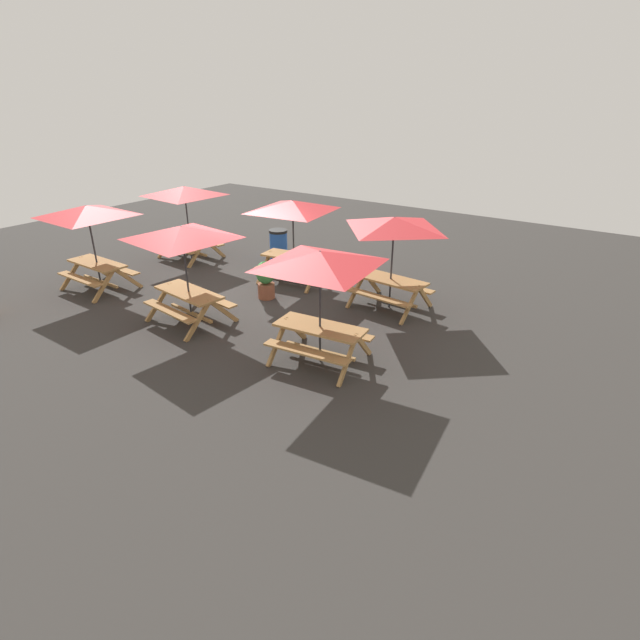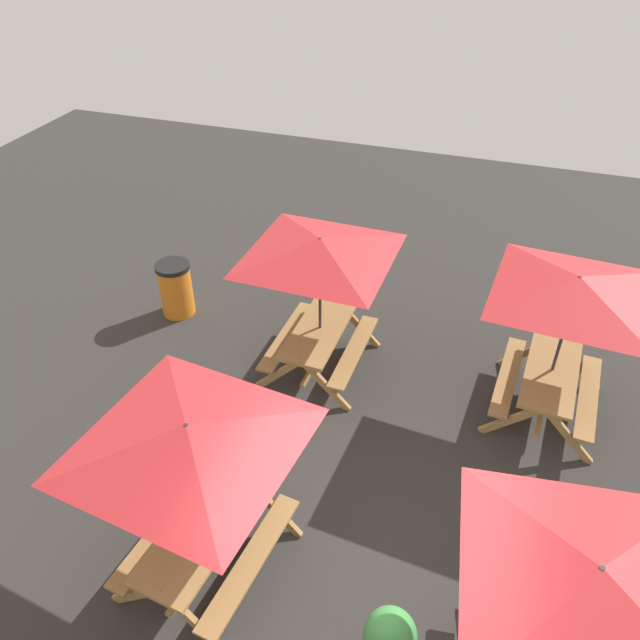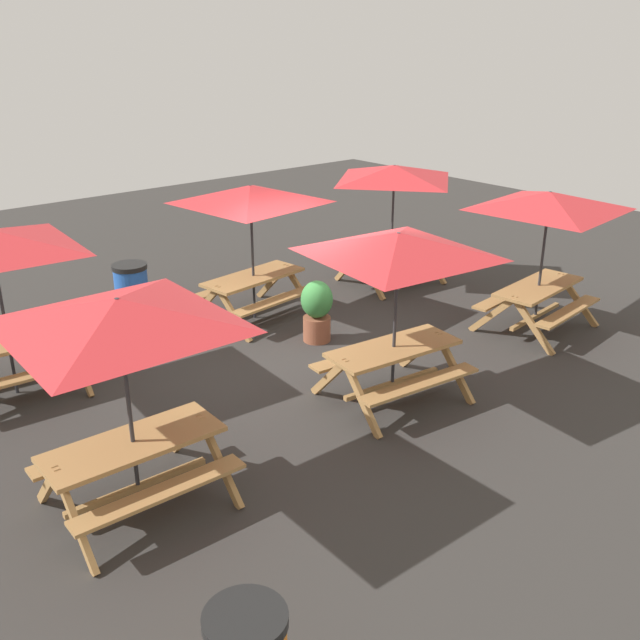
% 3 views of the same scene
% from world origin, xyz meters
% --- Properties ---
extents(ground_plane, '(26.00, 26.00, 0.00)m').
position_xyz_m(ground_plane, '(0.00, 0.00, 0.00)').
color(ground_plane, '#33302D').
rests_on(ground_plane, ground).
extents(picnic_table_0, '(2.81, 2.81, 2.34)m').
position_xyz_m(picnic_table_0, '(0.02, 1.76, 1.99)').
color(picnic_table_0, '#A87A44').
rests_on(picnic_table_0, ground).
extents(picnic_table_2, '(2.83, 2.83, 2.34)m').
position_xyz_m(picnic_table_2, '(3.71, 1.69, 1.99)').
color(picnic_table_2, '#A87A44').
rests_on(picnic_table_2, ground).
extents(picnic_table_3, '(2.82, 2.82, 2.34)m').
position_xyz_m(picnic_table_3, '(3.82, -1.69, 1.99)').
color(picnic_table_3, '#A87A44').
rests_on(picnic_table_3, ground).
extents(picnic_table_4, '(2.81, 2.81, 2.34)m').
position_xyz_m(picnic_table_4, '(-0.29, -1.84, 1.99)').
color(picnic_table_4, '#A87A44').
rests_on(picnic_table_4, ground).
extents(trash_bin_orange, '(0.59, 0.59, 0.98)m').
position_xyz_m(trash_bin_orange, '(4.30, 4.51, 0.49)').
color(trash_bin_orange, orange).
rests_on(trash_bin_orange, ground).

